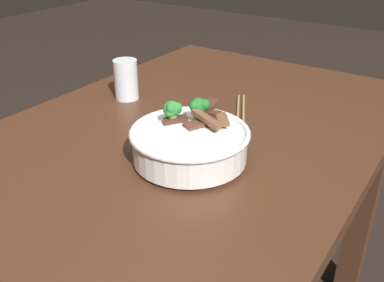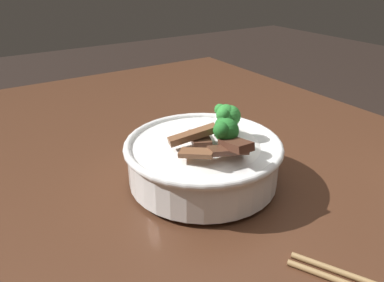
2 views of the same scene
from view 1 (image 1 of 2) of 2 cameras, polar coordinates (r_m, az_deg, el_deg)
name	(u,v)px [view 1 (image 1 of 2)]	position (r m, az deg, el deg)	size (l,w,h in m)	color
dining_table	(164,194)	(1.04, -3.67, -6.93)	(1.45, 0.84, 0.81)	#472819
rice_bowl	(190,140)	(0.88, -0.30, 0.09)	(0.25, 0.25, 0.13)	white
drinking_glass	(126,82)	(1.22, -8.62, 7.60)	(0.07, 0.07, 0.11)	white
chopsticks_pair	(241,110)	(1.14, 6.40, 4.06)	(0.19, 0.11, 0.01)	#9E7A4C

